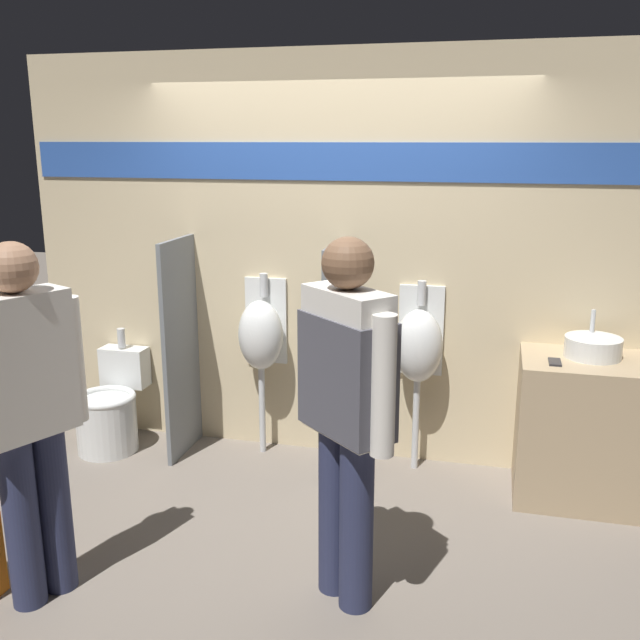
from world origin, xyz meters
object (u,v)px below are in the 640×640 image
urinal_near_counter (261,335)px  urinal_far (419,346)px  toilet (110,412)px  person_in_vest (347,399)px  cell_phone (555,362)px  person_with_lanyard (27,411)px  sink_basin (593,347)px

urinal_near_counter → urinal_far: (1.07, 0.00, 0.00)m
toilet → urinal_near_counter: bearing=11.2°
urinal_near_counter → person_in_vest: 1.74m
cell_phone → person_with_lanyard: size_ratio=0.08×
person_in_vest → person_with_lanyard: size_ratio=1.01×
person_in_vest → urinal_near_counter: bearing=-17.5°
toilet → person_in_vest: (1.97, -1.27, 0.74)m
cell_phone → urinal_near_counter: (-1.88, 0.28, -0.04)m
urinal_near_counter → toilet: 1.23m
urinal_near_counter → urinal_far: same height
sink_basin → urinal_near_counter: urinal_near_counter is taller
urinal_near_counter → toilet: size_ratio=1.54×
toilet → person_in_vest: bearing=-32.8°
sink_basin → toilet: sink_basin is taller
cell_phone → toilet: cell_phone is taller
urinal_near_counter → cell_phone: bearing=-8.6°
urinal_far → person_with_lanyard: person_with_lanyard is taller
toilet → person_in_vest: size_ratio=0.47×
person_in_vest → person_with_lanyard: 1.45m
urinal_far → person_with_lanyard: bearing=-130.8°
urinal_near_counter → person_with_lanyard: bearing=-105.4°
sink_basin → urinal_far: 1.05m
sink_basin → person_with_lanyard: bearing=-146.8°
sink_basin → toilet: size_ratio=0.40×
urinal_near_counter → person_in_vest: size_ratio=0.72×
sink_basin → urinal_near_counter: 2.11m
sink_basin → person_in_vest: (-1.20, -1.37, 0.07)m
cell_phone → sink_basin: bearing=38.3°
cell_phone → urinal_near_counter: 1.90m
cell_phone → urinal_far: bearing=160.8°
urinal_near_counter → person_with_lanyard: 1.89m
urinal_far → person_in_vest: (-0.16, -1.48, 0.17)m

